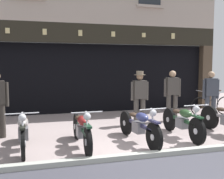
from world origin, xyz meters
TOP-DOWN VIEW (x-y plane):
  - shop_facade at (-0.00, 7.01)m, footprint 10.15×4.42m
  - motorcycle_left at (-2.44, 1.20)m, footprint 0.62×1.92m
  - motorcycle_center_left at (-1.22, 1.05)m, footprint 0.62×2.00m
  - motorcycle_center at (0.12, 1.05)m, footprint 0.62×2.06m
  - motorcycle_center_right at (1.33, 1.19)m, footprint 0.62×1.97m
  - shopkeeper_center at (0.85, 2.87)m, footprint 0.56×0.35m
  - salesman_right at (2.04, 3.06)m, footprint 0.56×0.27m
  - assistant_far_right at (3.33, 2.85)m, footprint 0.55×0.29m
  - advert_board_near at (2.25, 5.40)m, footprint 0.81×0.03m
  - advert_board_far at (3.24, 5.40)m, footprint 0.81×0.03m
  - leaning_bicycle at (3.97, 3.60)m, footprint 1.71×0.50m

SIDE VIEW (x-z plane):
  - leaning_bicycle at x=3.97m, z-range -0.10..0.83m
  - motorcycle_center_left at x=-1.22m, z-range -0.04..0.86m
  - motorcycle_left at x=-2.44m, z-range -0.04..0.87m
  - motorcycle_center at x=0.12m, z-range -0.04..0.87m
  - motorcycle_center_right at x=1.33m, z-range -0.04..0.87m
  - assistant_far_right at x=3.33m, z-range 0.09..1.69m
  - shopkeeper_center at x=0.85m, z-range 0.09..1.71m
  - salesman_right at x=2.04m, z-range 0.09..1.72m
  - advert_board_near at x=2.25m, z-range 1.07..2.15m
  - advert_board_far at x=3.24m, z-range 1.12..2.10m
  - shop_facade at x=0.00m, z-range -1.46..4.89m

